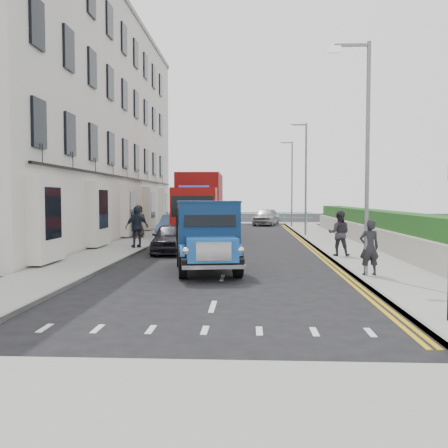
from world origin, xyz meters
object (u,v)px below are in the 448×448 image
Objects in this scene: lamp_near at (363,145)px; parked_car_front at (171,238)px; lamp_far at (290,178)px; bedford_lorry at (208,241)px; red_lorry at (199,203)px; lamp_mid at (304,172)px; pedestrian_east_near at (369,247)px.

lamp_near is 1.81× the size of parked_car_front.
lamp_near is at bearing -90.00° from lamp_far.
bedford_lorry is 15.02m from red_lorry.
parked_car_front is at bearing 100.23° from bedford_lorry.
lamp_far is at bearing 57.69° from red_lorry.
parked_car_front is at bearing -125.95° from lamp_mid.
lamp_mid is 16.23m from bedford_lorry.
parked_car_front is at bearing -52.79° from pedestrian_east_near.
lamp_mid is at bearing 90.00° from lamp_near.
lamp_near is 4.20× the size of pedestrian_east_near.
lamp_mid is 1.00× the size of lamp_far.
lamp_far is 26.16m from pedestrian_east_near.
lamp_mid is 1.81× the size of parked_car_front.
pedestrian_east_near is at bearing -89.20° from lamp_mid.
parked_car_front is at bearing -109.31° from lamp_far.
parked_car_front is (-6.78, -9.34, -3.34)m from lamp_mid.
pedestrian_east_near is at bearing 5.90° from lamp_near.
lamp_near is at bearing -90.00° from lamp_mid.
parked_car_front is 9.65m from pedestrian_east_near.
parked_car_front is at bearing 135.52° from lamp_near.
red_lorry is at bearing 84.48° from parked_car_front.
bedford_lorry is 4.94m from pedestrian_east_near.
lamp_near and lamp_mid have the same top height.
lamp_near is 17.00m from red_lorry.
bedford_lorry is 6.30m from parked_car_front.
lamp_near is at bearing -47.87° from parked_car_front.
red_lorry reaches higher than pedestrian_east_near.
bedford_lorry is 1.31× the size of parked_car_front.
lamp_near is 1.00× the size of lamp_mid.
bedford_lorry reaches higher than pedestrian_east_near.
lamp_near is 26.00m from lamp_far.
bedford_lorry is at bearing -17.61° from pedestrian_east_near.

